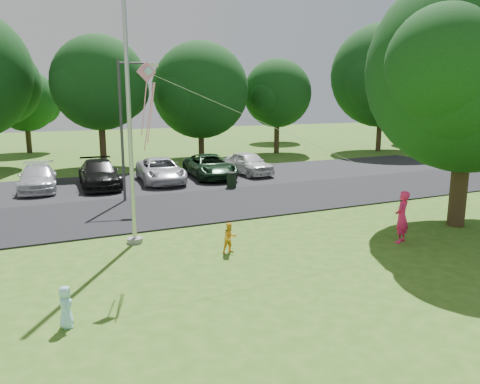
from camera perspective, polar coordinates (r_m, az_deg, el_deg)
name	(u,v)px	position (r m, az deg, el deg)	size (l,w,h in m)	color
ground	(308,278)	(12.78, 8.34, -10.28)	(120.00, 120.00, 0.00)	#37631A
park_road	(194,206)	(20.53, -5.60, -1.73)	(60.00, 6.00, 0.06)	black
parking_strip	(155,182)	(26.62, -10.31, 1.20)	(42.00, 7.00, 0.06)	black
flagpole	(129,115)	(15.19, -13.38, 9.13)	(0.50, 0.50, 10.00)	#B7BABF
street_lamp	(127,118)	(21.58, -13.64, 8.76)	(1.75, 0.58, 6.32)	#3F3F44
trash_can	(231,180)	(24.45, -1.04, 1.42)	(0.53, 0.53, 0.85)	black
big_tree	(469,74)	(18.60, 26.17, 12.76)	(8.12, 7.18, 9.22)	#332316
tree_row	(142,83)	(35.07, -11.88, 12.92)	(64.35, 11.94, 10.88)	#332316
horizon_trees	(144,101)	(45.02, -11.61, 10.78)	(77.46, 7.20, 7.02)	#332316
parked_cars	(157,170)	(26.39, -10.10, 2.67)	(13.85, 5.20, 1.40)	silver
woman	(402,217)	(16.20, 19.11, -2.89)	(0.63, 0.41, 1.73)	#FB2164
child_yellow	(230,238)	(14.39, -1.25, -5.61)	(0.47, 0.36, 0.96)	yellow
child_blue	(66,307)	(10.61, -20.47, -12.99)	(0.44, 0.29, 0.91)	#A6EAFF
kite	(159,94)	(12.89, -9.79, 11.71)	(8.21, 1.57, 3.67)	pink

